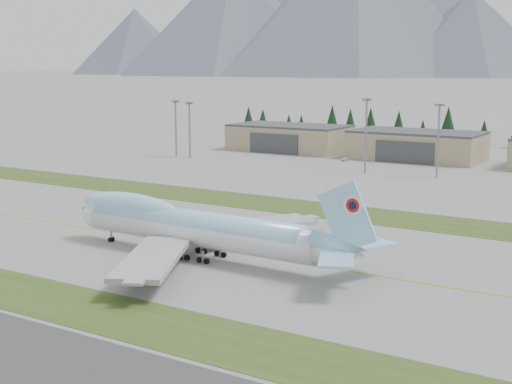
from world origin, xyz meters
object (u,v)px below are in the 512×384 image
Objects in this scene: boeing_747_freighter at (195,227)px; hangar_center at (417,145)px; hangar_left at (289,138)px; service_vehicle_a at (345,161)px.

boeing_747_freighter reaches higher than hangar_center.
hangar_left is 1.00× the size of hangar_center.
hangar_center is 28.35m from service_vehicle_a.
hangar_center is 13.09× the size of service_vehicle_a.
hangar_center is at bearing 0.00° from hangar_left.
hangar_left is at bearing 153.77° from service_vehicle_a.
hangar_left is at bearing 180.00° from hangar_center.
boeing_747_freighter is 1.36× the size of hangar_center.
service_vehicle_a is at bearing 104.98° from boeing_747_freighter.
hangar_center is (-12.31, 156.70, -0.33)m from boeing_747_freighter.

